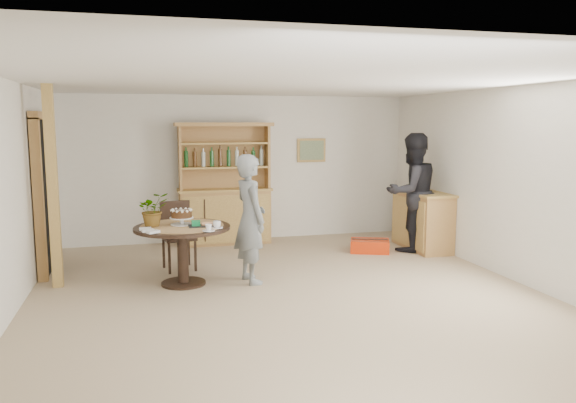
{
  "coord_description": "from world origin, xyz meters",
  "views": [
    {
      "loc": [
        -1.63,
        -6.12,
        2.04
      ],
      "look_at": [
        0.14,
        0.66,
        1.05
      ],
      "focal_mm": 35.0,
      "sensor_mm": 36.0,
      "label": 1
    }
  ],
  "objects_px": {
    "dining_chair": "(177,231)",
    "red_suitcase": "(370,246)",
    "dining_table": "(182,238)",
    "sideboard": "(422,220)",
    "teen_boy": "(250,219)",
    "hutch": "(225,203)",
    "adult_person": "(412,192)"
  },
  "relations": [
    {
      "from": "dining_chair",
      "to": "red_suitcase",
      "type": "relative_size",
      "value": 1.34
    },
    {
      "from": "dining_table",
      "to": "dining_chair",
      "type": "xyz_separation_m",
      "value": [
        -0.01,
        0.83,
        -0.07
      ]
    },
    {
      "from": "dining_table",
      "to": "sideboard",
      "type": "bearing_deg",
      "value": 15.62
    },
    {
      "from": "teen_boy",
      "to": "red_suitcase",
      "type": "height_order",
      "value": "teen_boy"
    },
    {
      "from": "hutch",
      "to": "dining_table",
      "type": "height_order",
      "value": "hutch"
    },
    {
      "from": "sideboard",
      "to": "hutch",
      "type": "bearing_deg",
      "value": 157.79
    },
    {
      "from": "teen_boy",
      "to": "adult_person",
      "type": "bearing_deg",
      "value": -79.58
    },
    {
      "from": "hutch",
      "to": "dining_chair",
      "type": "distance_m",
      "value": 1.75
    },
    {
      "from": "sideboard",
      "to": "dining_chair",
      "type": "distance_m",
      "value": 3.94
    },
    {
      "from": "teen_boy",
      "to": "red_suitcase",
      "type": "bearing_deg",
      "value": -72.48
    },
    {
      "from": "hutch",
      "to": "dining_table",
      "type": "relative_size",
      "value": 1.7
    },
    {
      "from": "sideboard",
      "to": "dining_table",
      "type": "bearing_deg",
      "value": -164.38
    },
    {
      "from": "hutch",
      "to": "dining_chair",
      "type": "xyz_separation_m",
      "value": [
        -0.89,
        -1.51,
        -0.15
      ]
    },
    {
      "from": "dining_table",
      "to": "teen_boy",
      "type": "xyz_separation_m",
      "value": [
        0.85,
        -0.1,
        0.22
      ]
    },
    {
      "from": "dining_chair",
      "to": "adult_person",
      "type": "relative_size",
      "value": 0.5
    },
    {
      "from": "dining_table",
      "to": "dining_chair",
      "type": "relative_size",
      "value": 1.27
    },
    {
      "from": "sideboard",
      "to": "dining_chair",
      "type": "relative_size",
      "value": 1.33
    },
    {
      "from": "red_suitcase",
      "to": "dining_chair",
      "type": "bearing_deg",
      "value": -153.02
    },
    {
      "from": "hutch",
      "to": "teen_boy",
      "type": "relative_size",
      "value": 1.24
    },
    {
      "from": "sideboard",
      "to": "adult_person",
      "type": "relative_size",
      "value": 0.67
    },
    {
      "from": "dining_chair",
      "to": "teen_boy",
      "type": "xyz_separation_m",
      "value": [
        0.86,
        -0.93,
        0.29
      ]
    },
    {
      "from": "teen_boy",
      "to": "sideboard",
      "type": "bearing_deg",
      "value": -79.92
    },
    {
      "from": "sideboard",
      "to": "teen_boy",
      "type": "xyz_separation_m",
      "value": [
        -3.06,
        -1.19,
        0.35
      ]
    },
    {
      "from": "dining_chair",
      "to": "adult_person",
      "type": "xyz_separation_m",
      "value": [
        3.69,
        0.19,
        0.4
      ]
    },
    {
      "from": "teen_boy",
      "to": "adult_person",
      "type": "distance_m",
      "value": 3.04
    },
    {
      "from": "hutch",
      "to": "red_suitcase",
      "type": "bearing_deg",
      "value": -30.65
    },
    {
      "from": "hutch",
      "to": "dining_table",
      "type": "distance_m",
      "value": 2.49
    },
    {
      "from": "sideboard",
      "to": "adult_person",
      "type": "bearing_deg",
      "value": -162.78
    },
    {
      "from": "dining_chair",
      "to": "red_suitcase",
      "type": "bearing_deg",
      "value": -5.37
    },
    {
      "from": "sideboard",
      "to": "adult_person",
      "type": "height_order",
      "value": "adult_person"
    },
    {
      "from": "sideboard",
      "to": "red_suitcase",
      "type": "distance_m",
      "value": 0.99
    },
    {
      "from": "sideboard",
      "to": "dining_chair",
      "type": "height_order",
      "value": "dining_chair"
    }
  ]
}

